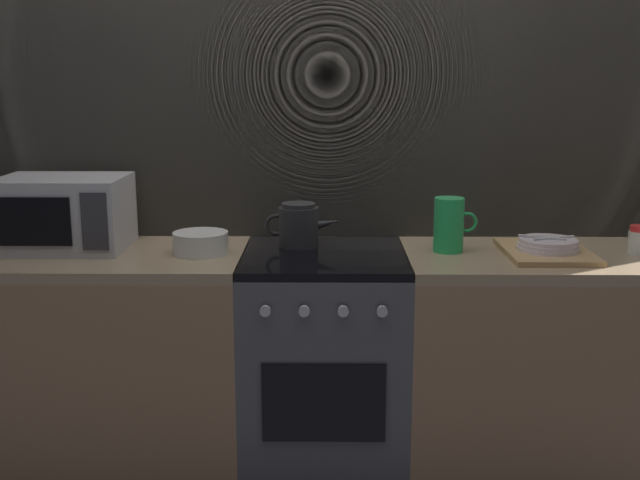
# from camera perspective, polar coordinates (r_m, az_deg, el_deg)

# --- Properties ---
(ground_plane) EXTENTS (8.00, 8.00, 0.00)m
(ground_plane) POSITION_cam_1_polar(r_m,az_deg,el_deg) (3.12, 0.30, -17.29)
(ground_plane) COLOR #2D2D33
(back_wall) EXTENTS (3.60, 0.05, 2.40)m
(back_wall) POSITION_cam_1_polar(r_m,az_deg,el_deg) (3.06, 0.35, 5.86)
(back_wall) COLOR #A39989
(back_wall) RESTS_ON ground_plane
(counter_left) EXTENTS (1.20, 0.60, 0.90)m
(counter_left) POSITION_cam_1_polar(r_m,az_deg,el_deg) (3.07, -16.99, -9.14)
(counter_left) COLOR #997251
(counter_left) RESTS_ON ground_plane
(stove_unit) EXTENTS (0.60, 0.63, 0.90)m
(stove_unit) POSITION_cam_1_polar(r_m,az_deg,el_deg) (2.93, 0.31, -9.62)
(stove_unit) COLOR #4C4C51
(stove_unit) RESTS_ON ground_plane
(counter_right) EXTENTS (1.20, 0.60, 0.90)m
(counter_right) POSITION_cam_1_polar(r_m,az_deg,el_deg) (3.06, 17.64, -9.22)
(counter_right) COLOR #997251
(counter_right) RESTS_ON ground_plane
(microwave) EXTENTS (0.46, 0.35, 0.27)m
(microwave) POSITION_cam_1_polar(r_m,az_deg,el_deg) (3.00, -18.55, 1.92)
(microwave) COLOR #B2B2B7
(microwave) RESTS_ON counter_left
(kettle) EXTENTS (0.28, 0.15, 0.17)m
(kettle) POSITION_cam_1_polar(r_m,az_deg,el_deg) (2.89, -1.59, 1.11)
(kettle) COLOR #262628
(kettle) RESTS_ON stove_unit
(mixing_bowl) EXTENTS (0.20, 0.20, 0.08)m
(mixing_bowl) POSITION_cam_1_polar(r_m,az_deg,el_deg) (2.81, -8.88, -0.21)
(mixing_bowl) COLOR silver
(mixing_bowl) RESTS_ON counter_left
(pitcher) EXTENTS (0.16, 0.11, 0.20)m
(pitcher) POSITION_cam_1_polar(r_m,az_deg,el_deg) (2.84, 9.60, 1.13)
(pitcher) COLOR green
(pitcher) RESTS_ON counter_right
(dish_pile) EXTENTS (0.30, 0.40, 0.07)m
(dish_pile) POSITION_cam_1_polar(r_m,az_deg,el_deg) (2.88, 16.54, -0.62)
(dish_pile) COLOR tan
(dish_pile) RESTS_ON counter_right
(spice_jar) EXTENTS (0.08, 0.08, 0.10)m
(spice_jar) POSITION_cam_1_polar(r_m,az_deg,el_deg) (3.01, 22.64, -0.00)
(spice_jar) COLOR silver
(spice_jar) RESTS_ON counter_right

